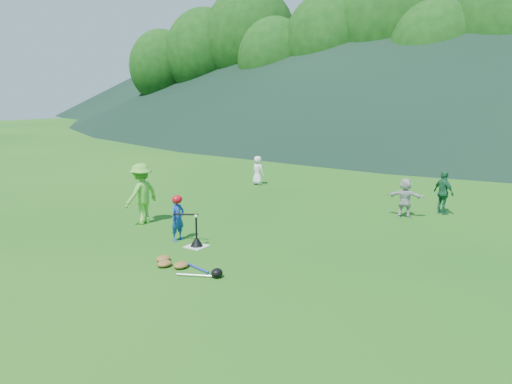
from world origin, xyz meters
TOP-DOWN VIEW (x-y plane):
  - ground at (0.00, 0.00)m, footprint 120.00×120.00m
  - home_plate at (0.00, 0.00)m, footprint 0.45×0.45m
  - baseball at (0.00, 0.00)m, footprint 0.08×0.08m
  - batter_child at (-0.72, 0.16)m, footprint 0.28×0.41m
  - adult_coach at (-2.65, 0.83)m, footprint 0.63×1.08m
  - fielder_a at (-3.35, 7.64)m, footprint 0.62×0.47m
  - fielder_c at (3.96, 6.58)m, footprint 0.80×0.68m
  - fielder_d at (3.13, 5.57)m, footprint 1.10×0.51m
  - batting_tee at (0.00, 0.00)m, footprint 0.30×0.30m
  - batter_gear at (-0.70, 0.15)m, footprint 0.72×0.32m
  - equipment_pile at (0.68, -1.31)m, footprint 1.80×0.66m
  - outfield_fence at (0.00, 28.00)m, footprint 70.07×0.08m
  - tree_line at (0.20, 33.83)m, footprint 70.04×11.40m
  - distant_hills at (-7.63, 81.81)m, footprint 155.00×140.00m

SIDE VIEW (x-z plane):
  - ground at x=0.00m, z-range 0.00..0.00m
  - home_plate at x=0.00m, z-range 0.00..0.02m
  - equipment_pile at x=0.68m, z-range -0.03..0.16m
  - batting_tee at x=0.00m, z-range -0.21..0.47m
  - batter_child at x=-0.72m, z-range 0.00..1.10m
  - fielder_a at x=-3.35m, z-range 0.00..1.13m
  - fielder_d at x=3.13m, z-range 0.00..1.14m
  - fielder_c at x=3.96m, z-range 0.00..1.29m
  - outfield_fence at x=0.00m, z-range 0.03..1.36m
  - baseball at x=0.00m, z-range 0.70..0.78m
  - adult_coach at x=-2.65m, z-range 0.00..1.67m
  - batter_gear at x=-0.70m, z-range 0.77..1.23m
  - tree_line at x=0.20m, z-range 0.80..15.62m
  - distant_hills at x=-7.63m, z-range -1.02..30.98m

